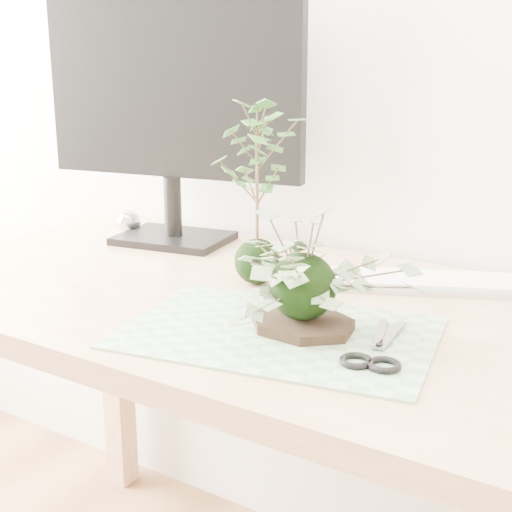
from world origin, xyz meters
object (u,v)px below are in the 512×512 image
at_px(ivy_kokedama, 303,256).
at_px(maple_kokedama, 257,149).
at_px(desk, 315,358).
at_px(monitor, 172,103).
at_px(keyboard, 415,281).

height_order(ivy_kokedama, maple_kokedama, maple_kokedama).
bearing_deg(ivy_kokedama, desk, 106.25).
height_order(desk, monitor, monitor).
bearing_deg(ivy_kokedama, monitor, 147.21).
height_order(ivy_kokedama, keyboard, ivy_kokedama).
distance_m(desk, maple_kokedama, 0.37).
bearing_deg(keyboard, maple_kokedama, -174.16).
relative_size(ivy_kokedama, keyboard, 0.80).
bearing_deg(monitor, desk, -34.85).
bearing_deg(ivy_kokedama, keyboard, 77.93).
distance_m(ivy_kokedama, keyboard, 0.33).
relative_size(keyboard, monitor, 0.74).
bearing_deg(maple_kokedama, desk, -20.86).
xyz_separation_m(maple_kokedama, keyboard, (0.24, 0.14, -0.23)).
relative_size(maple_kokedama, keyboard, 0.80).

